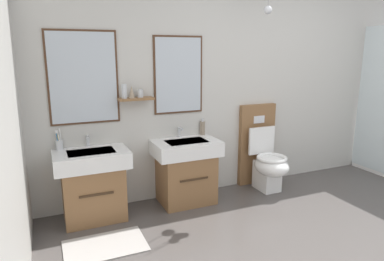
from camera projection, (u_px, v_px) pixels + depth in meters
The scene contains 9 objects.
wall_back at pixel (257, 72), 4.19m from camera, with size 5.51×0.61×2.77m.
bath_mat at pixel (105, 246), 2.95m from camera, with size 0.68×0.44×0.01m, color #9E9993.
vanity_sink_left at pixel (93, 183), 3.40m from camera, with size 0.70×0.48×0.69m.
tap_on_left_sink at pixel (88, 140), 3.46m from camera, with size 0.03×0.13×0.11m.
vanity_sink_right at pixel (186, 169), 3.78m from camera, with size 0.70×0.48×0.69m.
tap_on_right_sink at pixel (180, 131), 3.84m from camera, with size 0.03×0.13×0.11m.
toilet at pixel (264, 158), 4.17m from camera, with size 0.48×0.62×1.00m.
toothbrush_cup at pixel (59, 144), 3.35m from camera, with size 0.07×0.07×0.21m.
soap_dispenser at pixel (203, 128), 3.95m from camera, with size 0.06×0.06×0.19m.
Camera 1 is at (-2.44, -1.64, 1.62)m, focal length 32.39 mm.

